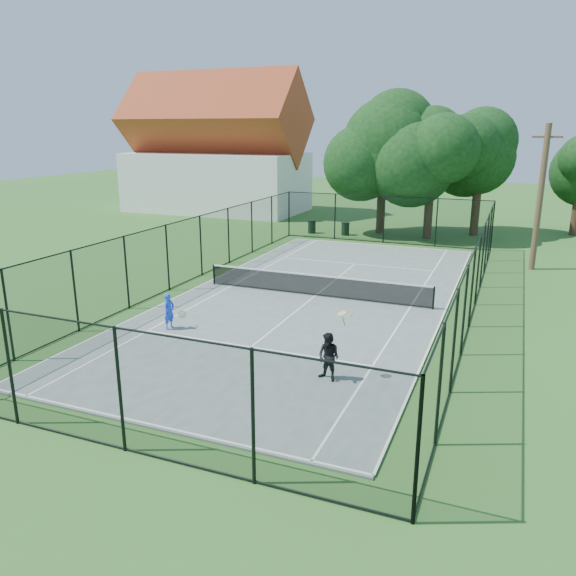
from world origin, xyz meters
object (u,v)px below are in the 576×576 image
at_px(tennis_net, 316,284).
at_px(player_black, 329,357).
at_px(trash_bin_right, 345,229).
at_px(trash_bin_left, 312,226).
at_px(utility_pole, 540,197).
at_px(player_blue, 169,311).

height_order(tennis_net, player_black, player_black).
relative_size(tennis_net, trash_bin_right, 11.36).
bearing_deg(trash_bin_left, player_black, -69.07).
bearing_deg(trash_bin_left, utility_pole, -21.36).
xyz_separation_m(trash_bin_left, player_blue, (1.88, -20.40, 0.25)).
distance_m(tennis_net, trash_bin_left, 15.50).
relative_size(player_blue, player_black, 0.66).
bearing_deg(player_black, utility_pole, 71.64).
xyz_separation_m(tennis_net, player_black, (3.16, -7.83, 0.20)).
xyz_separation_m(tennis_net, trash_bin_right, (-3.01, 14.68, -0.13)).
height_order(player_blue, player_black, player_black).
distance_m(trash_bin_left, player_blue, 20.49).
height_order(tennis_net, utility_pole, utility_pole).
distance_m(trash_bin_left, trash_bin_right, 2.39).
height_order(trash_bin_left, trash_bin_right, trash_bin_left).
xyz_separation_m(trash_bin_right, player_black, (6.17, -22.51, 0.33)).
bearing_deg(player_blue, trash_bin_right, 88.60).
relative_size(tennis_net, trash_bin_left, 10.91).
distance_m(trash_bin_right, player_blue, 20.56).
relative_size(trash_bin_right, utility_pole, 0.12).
relative_size(trash_bin_left, trash_bin_right, 1.04).
relative_size(tennis_net, player_blue, 7.60).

